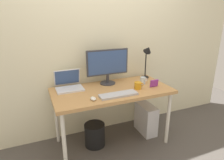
% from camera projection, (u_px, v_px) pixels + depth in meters
% --- Properties ---
extents(ground_plane, '(6.00, 6.00, 0.00)m').
position_uv_depth(ground_plane, '(112.00, 142.00, 2.67)').
color(ground_plane, '#4C4742').
extents(back_wall, '(4.40, 0.04, 2.60)m').
position_uv_depth(back_wall, '(100.00, 40.00, 2.61)').
color(back_wall, beige).
rests_on(back_wall, ground_plane).
extents(desk, '(1.44, 0.69, 0.75)m').
position_uv_depth(desk, '(112.00, 94.00, 2.45)').
color(desk, '#B7844C').
rests_on(desk, ground_plane).
extents(monitor, '(0.56, 0.20, 0.45)m').
position_uv_depth(monitor, '(108.00, 64.00, 2.54)').
color(monitor, '#333338').
rests_on(monitor, desk).
extents(laptop, '(0.32, 0.28, 0.22)m').
position_uv_depth(laptop, '(69.00, 84.00, 2.44)').
color(laptop, silver).
rests_on(laptop, desk).
extents(desk_lamp, '(0.11, 0.16, 0.48)m').
position_uv_depth(desk_lamp, '(147.00, 55.00, 2.73)').
color(desk_lamp, black).
rests_on(desk_lamp, desk).
extents(keyboard, '(0.44, 0.14, 0.02)m').
position_uv_depth(keyboard, '(118.00, 95.00, 2.24)').
color(keyboard, '#B2B2B7').
rests_on(keyboard, desk).
extents(mouse, '(0.06, 0.09, 0.03)m').
position_uv_depth(mouse, '(93.00, 99.00, 2.12)').
color(mouse, silver).
rests_on(mouse, desk).
extents(coffee_mug, '(0.12, 0.09, 0.09)m').
position_uv_depth(coffee_mug, '(138.00, 85.00, 2.43)').
color(coffee_mug, orange).
rests_on(coffee_mug, desk).
extents(glass_cup, '(0.11, 0.07, 0.09)m').
position_uv_depth(glass_cup, '(143.00, 80.00, 2.60)').
color(glass_cup, silver).
rests_on(glass_cup, desk).
extents(photo_frame, '(0.11, 0.03, 0.09)m').
position_uv_depth(photo_frame, '(154.00, 83.00, 2.49)').
color(photo_frame, purple).
rests_on(photo_frame, desk).
extents(computer_tower, '(0.18, 0.36, 0.42)m').
position_uv_depth(computer_tower, '(146.00, 119.00, 2.83)').
color(computer_tower, silver).
rests_on(computer_tower, ground_plane).
extents(wastebasket, '(0.26, 0.26, 0.30)m').
position_uv_depth(wastebasket, '(95.00, 135.00, 2.56)').
color(wastebasket, black).
rests_on(wastebasket, ground_plane).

